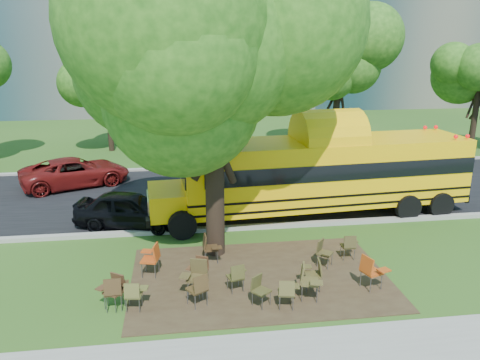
{
  "coord_description": "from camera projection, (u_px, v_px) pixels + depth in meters",
  "views": [
    {
      "loc": [
        -1.1,
        -11.87,
        6.28
      ],
      "look_at": [
        0.93,
        3.07,
        1.77
      ],
      "focal_mm": 35.0,
      "sensor_mm": 36.0,
      "label": 1
    }
  ],
  "objects": [
    {
      "name": "chair_7",
      "position": [
        371.0,
        269.0,
        12.11
      ],
      "size": [
        0.73,
        0.65,
        0.96
      ],
      "rotation": [
        0.0,
        0.0,
        -1.23
      ],
      "color": "#B24513",
      "rests_on": "ground"
    },
    {
      "name": "chair_9",
      "position": [
        200.0,
        267.0,
        12.46
      ],
      "size": [
        0.64,
        0.5,
        0.77
      ],
      "rotation": [
        0.0,
        0.0,
        2.67
      ],
      "color": "#502F1C",
      "rests_on": "ground"
    },
    {
      "name": "bg_tree_2",
      "position": [
        106.0,
        78.0,
        26.55
      ],
      "size": [
        4.8,
        4.8,
        6.62
      ],
      "color": "black",
      "rests_on": "ground"
    },
    {
      "name": "kerb_near",
      "position": [
        213.0,
        229.0,
        16.04
      ],
      "size": [
        80.0,
        0.25,
        0.14
      ],
      "primitive_type": "cube",
      "color": "gray",
      "rests_on": "ground"
    },
    {
      "name": "chair_12",
      "position": [
        323.0,
        251.0,
        13.38
      ],
      "size": [
        0.55,
        0.7,
        0.81
      ],
      "rotation": [
        0.0,
        0.0,
        4.02
      ],
      "color": "#433A1D",
      "rests_on": "ground"
    },
    {
      "name": "school_bus",
      "position": [
        323.0,
        172.0,
        17.12
      ],
      "size": [
        11.8,
        3.43,
        2.85
      ],
      "rotation": [
        0.0,
        0.0,
        0.08
      ],
      "color": "#FFBA08",
      "rests_on": "ground"
    },
    {
      "name": "black_car",
      "position": [
        129.0,
        209.0,
        16.27
      ],
      "size": [
        3.97,
        2.33,
        1.27
      ],
      "primitive_type": "imported",
      "rotation": [
        0.0,
        0.0,
        1.33
      ],
      "color": "black",
      "rests_on": "ground"
    },
    {
      "name": "asphalt_road",
      "position": [
        206.0,
        194.0,
        19.85
      ],
      "size": [
        80.0,
        8.0,
        0.04
      ],
      "primitive_type": "cube",
      "color": "black",
      "rests_on": "ground"
    },
    {
      "name": "chair_6",
      "position": [
        315.0,
        271.0,
        12.14
      ],
      "size": [
        0.5,
        0.6,
        0.85
      ],
      "rotation": [
        0.0,
        0.0,
        1.45
      ],
      "color": "#4A4120",
      "rests_on": "ground"
    },
    {
      "name": "bg_car_red",
      "position": [
        75.0,
        172.0,
        20.83
      ],
      "size": [
        5.12,
        3.77,
        1.29
      ],
      "primitive_type": "imported",
      "rotation": [
        0.0,
        0.0,
        1.96
      ],
      "color": "#5F1110",
      "rests_on": "ground"
    },
    {
      "name": "bg_tree_3",
      "position": [
        339.0,
        64.0,
        26.09
      ],
      "size": [
        5.6,
        5.6,
        7.84
      ],
      "color": "black",
      "rests_on": "ground"
    },
    {
      "name": "chair_13",
      "position": [
        349.0,
        244.0,
        13.82
      ],
      "size": [
        0.53,
        0.47,
        0.8
      ],
      "rotation": [
        0.0,
        0.0,
        -0.03
      ],
      "color": "#41391C",
      "rests_on": "ground"
    },
    {
      "name": "chair_15",
      "position": [
        308.0,
        279.0,
        11.63
      ],
      "size": [
        0.57,
        0.73,
        0.95
      ],
      "rotation": [
        0.0,
        0.0,
        4.45
      ],
      "color": "brown",
      "rests_on": "ground"
    },
    {
      "name": "chair_3",
      "position": [
        196.0,
        274.0,
        11.86
      ],
      "size": [
        0.75,
        0.59,
        0.96
      ],
      "rotation": [
        0.0,
        0.0,
        2.83
      ],
      "color": "#4B3F20",
      "rests_on": "ground"
    },
    {
      "name": "ground",
      "position": [
        222.0,
        272.0,
        13.21
      ],
      "size": [
        160.0,
        160.0,
        0.0
      ],
      "primitive_type": "plane",
      "color": "#274F18",
      "rests_on": "ground"
    },
    {
      "name": "chair_5",
      "position": [
        259.0,
        288.0,
        11.38
      ],
      "size": [
        0.54,
        0.68,
        0.8
      ],
      "rotation": [
        0.0,
        0.0,
        3.84
      ],
      "color": "#423E1C",
      "rests_on": "ground"
    },
    {
      "name": "kerb_far",
      "position": [
        201.0,
        168.0,
        23.73
      ],
      "size": [
        80.0,
        0.25,
        0.14
      ],
      "primitive_type": "cube",
      "color": "gray",
      "rests_on": "ground"
    },
    {
      "name": "dirt_patch",
      "position": [
        260.0,
        278.0,
        12.86
      ],
      "size": [
        7.0,
        4.5,
        0.03
      ],
      "primitive_type": "cube",
      "color": "#382819",
      "rests_on": "ground"
    },
    {
      "name": "chair_0",
      "position": [
        114.0,
        289.0,
        11.22
      ],
      "size": [
        0.58,
        0.55,
        0.89
      ],
      "rotation": [
        0.0,
        0.0,
        0.05
      ],
      "color": "#412C17",
      "rests_on": "ground"
    },
    {
      "name": "chair_2",
      "position": [
        199.0,
        286.0,
        11.35
      ],
      "size": [
        0.59,
        0.73,
        0.89
      ],
      "rotation": [
        0.0,
        0.0,
        0.54
      ],
      "color": "#453118",
      "rests_on": "ground"
    },
    {
      "name": "main_tree",
      "position": [
        213.0,
        80.0,
        12.88
      ],
      "size": [
        7.2,
        7.2,
        8.84
      ],
      "color": "black",
      "rests_on": "ground"
    },
    {
      "name": "chair_8",
      "position": [
        152.0,
        256.0,
        12.85
      ],
      "size": [
        0.56,
        0.72,
        0.95
      ],
      "rotation": [
        0.0,
        0.0,
        1.33
      ],
      "color": "#B74213",
      "rests_on": "ground"
    },
    {
      "name": "chair_10",
      "position": [
        209.0,
        246.0,
        13.59
      ],
      "size": [
        0.54,
        0.58,
        0.89
      ],
      "rotation": [
        0.0,
        0.0,
        -1.53
      ],
      "color": "#3C2915",
      "rests_on": "ground"
    },
    {
      "name": "chair_4",
      "position": [
        287.0,
        291.0,
        11.25
      ],
      "size": [
        0.59,
        0.48,
        0.81
      ],
      "rotation": [
        0.0,
        0.0,
        -0.17
      ],
      "color": "brown",
      "rests_on": "ground"
    },
    {
      "name": "chair_1",
      "position": [
        134.0,
        293.0,
        11.17
      ],
      "size": [
        0.56,
        0.47,
        0.8
      ],
      "rotation": [
        0.0,
        0.0,
        -0.13
      ],
      "color": "brown",
      "rests_on": "ground"
    },
    {
      "name": "chair_11",
      "position": [
        237.0,
        275.0,
        12.02
      ],
      "size": [
        0.55,
        0.59,
        0.8
      ],
      "rotation": [
        0.0,
        0.0,
        0.28
      ],
      "color": "#44411D",
      "rests_on": "ground"
    },
    {
      "name": "chair_14",
      "position": [
        114.0,
        287.0,
        11.34
      ],
      "size": [
        0.73,
        0.58,
        0.86
      ],
      "rotation": [
        0.0,
        0.0,
        2.55
      ],
      "color": "#4A2D1A",
      "rests_on": "ground"
    }
  ]
}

